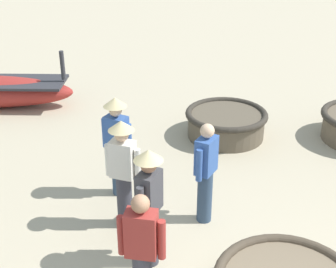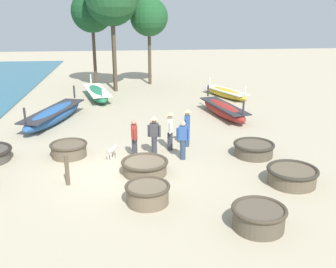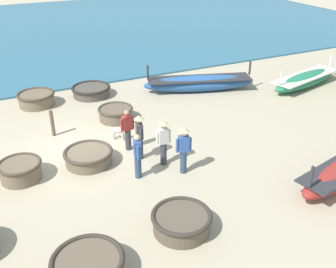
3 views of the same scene
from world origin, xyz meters
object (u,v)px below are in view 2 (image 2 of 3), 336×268
long_boat_blue_hull (97,93)px  tree_tall_back (111,0)px  fisherman_standing_right (154,133)px  tree_rightmost (92,12)px  coracle_front_right (292,175)px  fisherman_crouching (134,138)px  long_boat_white_hull (54,115)px  mooring_post_shoreline (67,170)px  coracle_nearest (69,149)px  fisherman_by_coracle (183,139)px  tree_center (149,17)px  coracle_tilted (259,217)px  fisherman_standing_left (187,125)px  long_boat_green_hull (224,110)px  dog (113,150)px  coracle_far_right (148,193)px  coracle_beside_post (145,166)px  long_boat_ochre_hull (226,93)px  fisherman_with_hat (170,128)px  coracle_far_left (254,149)px

long_boat_blue_hull → tree_tall_back: (1.11, 2.58, 5.73)m
fisherman_standing_right → tree_tall_back: size_ratio=0.21×
fisherman_standing_right → tree_rightmost: (-3.42, 15.08, 4.37)m
coracle_front_right → fisherman_crouching: size_ratio=1.11×
long_boat_white_hull → long_boat_blue_hull: size_ratio=1.14×
tree_tall_back → tree_rightmost: bearing=126.3°
mooring_post_shoreline → coracle_nearest: bearing=96.9°
long_boat_white_hull → fisherman_by_coracle: (5.95, -5.68, 0.42)m
fisherman_standing_right → tree_center: 15.57m
long_boat_white_hull → tree_center: (5.53, 9.88, 4.51)m
coracle_nearest → coracle_tilted: (5.89, -5.98, 0.04)m
fisherman_standing_left → long_boat_green_hull: bearing=59.2°
dog → tree_rightmost: tree_rightmost is taller
coracle_nearest → mooring_post_shoreline: 2.72m
coracle_far_right → mooring_post_shoreline: 3.06m
coracle_beside_post → tree_rightmost: (-2.96, 16.82, 5.05)m
tree_rightmost → coracle_tilted: bearing=-74.2°
coracle_beside_post → long_boat_blue_hull: long_boat_blue_hull is taller
long_boat_green_hull → long_boat_ochre_hull: size_ratio=1.16×
coracle_beside_post → long_boat_white_hull: (-4.39, 6.91, 0.13)m
fisherman_with_hat → coracle_front_right: bearing=-44.4°
coracle_far_right → tree_rightmost: bearing=98.8°
fisherman_standing_left → mooring_post_shoreline: bearing=-143.6°
long_boat_ochre_hull → mooring_post_shoreline: (-8.49, -12.42, 0.24)m
mooring_post_shoreline → fisherman_with_hat: bearing=38.3°
fisherman_crouching → fisherman_standing_left: 2.52m
fisherman_with_hat → fisherman_standing_right: bearing=-140.1°
long_boat_ochre_hull → long_boat_white_hull: bearing=-154.7°
long_boat_ochre_hull → fisherman_with_hat: (-4.69, -9.42, 0.66)m
long_boat_white_hull → tree_center: size_ratio=0.89×
long_boat_green_hull → fisherman_standing_right: bearing=-127.3°
fisherman_by_coracle → coracle_beside_post: bearing=-141.7°
coracle_beside_post → long_boat_blue_hull: 12.46m
coracle_front_right → long_boat_white_hull: 12.48m
mooring_post_shoreline → fisherman_crouching: bearing=44.5°
fisherman_with_hat → tree_rightmost: (-4.12, 14.49, 4.37)m
coracle_tilted → coracle_front_right: bearing=52.1°
fisherman_by_coracle → tree_center: (-0.41, 15.56, 4.09)m
coracle_front_right → fisherman_by_coracle: 4.31m
long_boat_green_hull → fisherman_with_hat: fisherman_with_hat is taller
fisherman_by_coracle → tree_rightmost: bearing=106.1°
coracle_far_left → mooring_post_shoreline: 7.37m
fisherman_crouching → coracle_far_right: bearing=-85.2°
coracle_nearest → fisherman_standing_right: bearing=-4.5°
coracle_tilted → mooring_post_shoreline: bearing=149.4°
coracle_far_right → long_boat_blue_hull: 14.66m
long_boat_green_hull → coracle_nearest: bearing=-145.6°
fisherman_standing_right → tree_rightmost: tree_rightmost is taller
coracle_beside_post → dog: 1.96m
fisherman_standing_left → tree_center: tree_center is taller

